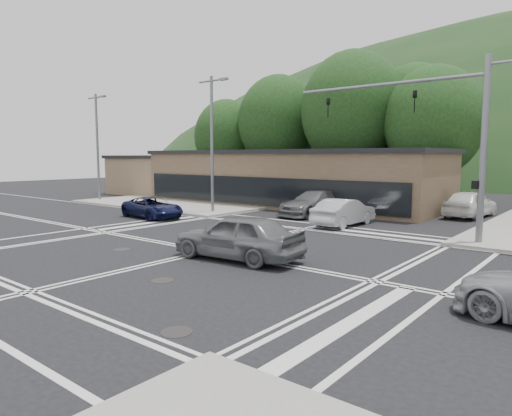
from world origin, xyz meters
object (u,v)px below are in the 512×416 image
Objects in this scene: car_queue_a at (344,212)px; car_northbound at (315,203)px; car_grey_center at (238,236)px; car_blue_west at (152,208)px; car_queue_b at (470,204)px.

car_queue_a is 0.81× the size of car_northbound.
car_northbound is at bearing -166.07° from car_grey_center.
car_blue_west is 19.89m from car_queue_b.
car_grey_center is at bearing 96.94° from car_queue_a.
car_queue_a is at bearing 179.93° from car_grey_center.
car_grey_center reaches higher than car_queue_b.
car_northbound reaches higher than car_queue_a.
car_grey_center is 13.25m from car_northbound.
car_blue_west is at bearing -119.50° from car_grey_center.
car_blue_west is at bearing -126.09° from car_northbound.
car_queue_a is at bearing -27.88° from car_northbound.
car_northbound is (-3.45, 2.63, 0.07)m from car_queue_a.
car_grey_center is (11.69, -5.30, 0.21)m from car_blue_west.
car_queue_b is at bearing -117.14° from car_queue_a.
car_grey_center is 1.00× the size of car_queue_b.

